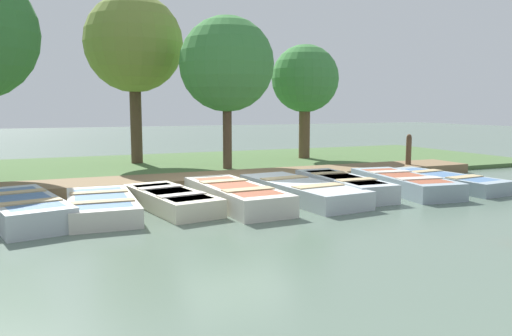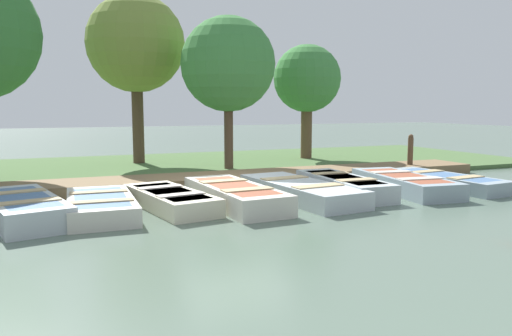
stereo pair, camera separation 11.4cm
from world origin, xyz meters
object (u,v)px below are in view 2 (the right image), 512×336
at_px(rowboat_7, 445,181).
at_px(mooring_post_far, 410,154).
at_px(rowboat_0, 24,208).
at_px(rowboat_6, 404,183).
at_px(rowboat_2, 170,199).
at_px(rowboat_5, 343,185).
at_px(park_tree_center, 228,65).
at_px(rowboat_3, 235,195).
at_px(rowboat_1, 101,205).
at_px(park_tree_right, 307,80).
at_px(rowboat_4, 300,190).
at_px(park_tree_left, 136,44).

bearing_deg(rowboat_7, mooring_post_far, 152.92).
height_order(rowboat_0, rowboat_6, rowboat_0).
xyz_separation_m(rowboat_2, rowboat_5, (-0.07, 4.10, 0.03)).
height_order(rowboat_5, park_tree_center, park_tree_center).
relative_size(rowboat_2, rowboat_3, 0.88).
relative_size(rowboat_1, rowboat_7, 0.83).
bearing_deg(rowboat_7, rowboat_1, -95.87).
bearing_deg(rowboat_5, park_tree_right, 161.01).
height_order(mooring_post_far, park_tree_center, park_tree_center).
distance_m(rowboat_1, park_tree_right, 10.70).
xyz_separation_m(rowboat_4, rowboat_5, (-0.17, 1.21, 0.02)).
bearing_deg(rowboat_5, rowboat_0, -87.52).
bearing_deg(rowboat_1, rowboat_6, 91.39).
relative_size(rowboat_3, rowboat_5, 1.06).
xyz_separation_m(rowboat_3, park_tree_center, (-4.84, 1.56, 3.07)).
relative_size(rowboat_0, rowboat_3, 0.97).
bearing_deg(rowboat_0, rowboat_1, 72.05).
relative_size(rowboat_4, rowboat_5, 1.15).
bearing_deg(rowboat_5, rowboat_6, 83.43).
relative_size(mooring_post_far, park_tree_left, 0.21).
bearing_deg(rowboat_7, rowboat_5, -99.12).
relative_size(rowboat_1, rowboat_5, 0.88).
distance_m(rowboat_1, rowboat_6, 7.04).
bearing_deg(rowboat_0, park_tree_center, 116.92).
xyz_separation_m(rowboat_2, rowboat_6, (0.17, 5.68, 0.02)).
relative_size(rowboat_2, rowboat_6, 0.88).
relative_size(rowboat_1, rowboat_2, 0.94).
distance_m(rowboat_0, rowboat_3, 4.01).
relative_size(rowboat_4, mooring_post_far, 3.00).
bearing_deg(park_tree_left, mooring_post_far, 56.99).
bearing_deg(rowboat_1, rowboat_7, 92.01).
bearing_deg(rowboat_1, rowboat_0, -93.24).
bearing_deg(rowboat_7, park_tree_left, -144.75).
bearing_deg(rowboat_3, rowboat_2, -102.27).
bearing_deg(rowboat_6, park_tree_right, 178.76).
distance_m(rowboat_0, rowboat_4, 5.58).
distance_m(rowboat_1, park_tree_left, 8.56).
bearing_deg(rowboat_2, park_tree_center, 138.09).
relative_size(rowboat_5, park_tree_left, 0.55).
bearing_deg(rowboat_0, mooring_post_far, 89.95).
distance_m(rowboat_1, rowboat_4, 4.25).
bearing_deg(rowboat_7, rowboat_2, -96.77).
bearing_deg(park_tree_center, rowboat_7, 41.21).
bearing_deg(park_tree_center, mooring_post_far, 66.67).
bearing_deg(mooring_post_far, park_tree_center, -113.33).
height_order(rowboat_2, rowboat_7, rowboat_2).
height_order(rowboat_6, park_tree_right, park_tree_right).
bearing_deg(park_tree_right, rowboat_5, -20.94).
xyz_separation_m(rowboat_0, rowboat_1, (0.12, 1.33, -0.04)).
xyz_separation_m(rowboat_0, rowboat_2, (0.00, 2.69, -0.04)).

